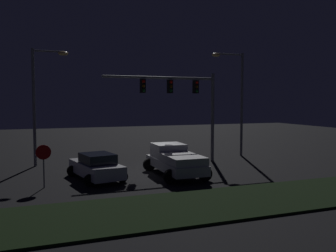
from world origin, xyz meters
TOP-DOWN VIEW (x-y plane):
  - ground_plane at (0.00, 0.00)m, footprint 80.00×80.00m
  - grass_median at (0.00, -7.78)m, footprint 24.98×4.56m
  - pickup_truck at (0.61, -1.42)m, footprint 2.88×5.41m
  - car_sedan at (-3.98, -0.98)m, footprint 3.06×4.68m
  - traffic_signal_gantry at (2.77, 2.49)m, footprint 8.32×0.56m
  - street_lamp_left at (-6.77, 4.71)m, footprint 2.44×0.44m
  - street_lamp_right at (8.02, 3.91)m, footprint 2.85×0.44m
  - stop_sign at (-6.83, -2.04)m, footprint 0.76×0.08m

SIDE VIEW (x-z plane):
  - ground_plane at x=0.00m, z-range 0.00..0.00m
  - grass_median at x=0.00m, z-range 0.00..0.10m
  - car_sedan at x=-3.98m, z-range -0.02..1.49m
  - pickup_truck at x=0.61m, z-range 0.10..1.90m
  - stop_sign at x=-6.83m, z-range 0.45..2.68m
  - traffic_signal_gantry at x=2.77m, z-range 1.65..8.15m
  - street_lamp_left at x=-6.77m, z-range 1.04..9.05m
  - street_lamp_right at x=8.02m, z-range 1.09..9.41m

